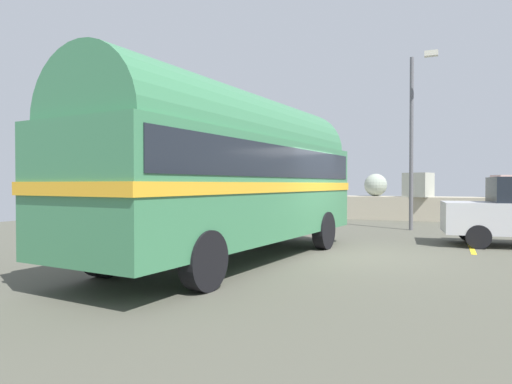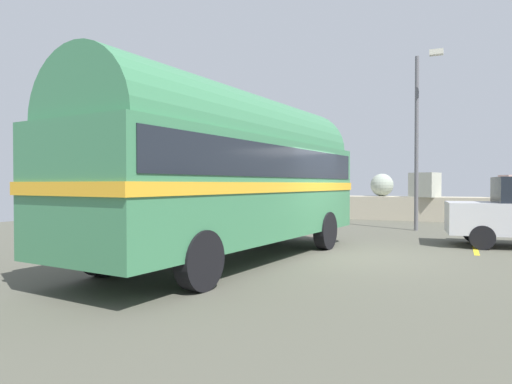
{
  "view_description": "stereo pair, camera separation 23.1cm",
  "coord_description": "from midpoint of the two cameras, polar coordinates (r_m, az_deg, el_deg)",
  "views": [
    {
      "loc": [
        2.06,
        -10.46,
        1.7
      ],
      "look_at": [
        -1.86,
        -1.18,
        1.51
      ],
      "focal_mm": 31.55,
      "sensor_mm": 36.0,
      "label": 1
    },
    {
      "loc": [
        2.27,
        -10.37,
        1.7
      ],
      "look_at": [
        -1.86,
        -1.18,
        1.51
      ],
      "focal_mm": 31.55,
      "sensor_mm": 36.0,
      "label": 2
    }
  ],
  "objects": [
    {
      "name": "vintage_coach",
      "position": [
        9.81,
        -3.55,
        3.1
      ],
      "size": [
        3.39,
        8.8,
        3.7
      ],
      "rotation": [
        0.0,
        0.0,
        -0.11
      ],
      "color": "black",
      "rests_on": "ground"
    },
    {
      "name": "lamp_post",
      "position": [
        17.19,
        19.03,
        7.13
      ],
      "size": [
        0.96,
        0.79,
        6.26
      ],
      "color": "#5B5B60",
      "rests_on": "ground"
    },
    {
      "name": "ground",
      "position": [
        10.77,
        11.13,
        -7.99
      ],
      "size": [
        32.0,
        26.0,
        0.02
      ],
      "color": "#4F4E42"
    },
    {
      "name": "breakwater",
      "position": [
        22.31,
        17.99,
        -1.52
      ],
      "size": [
        31.36,
        2.17,
        2.38
      ],
      "color": "#A89F89",
      "rests_on": "ground"
    }
  ]
}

